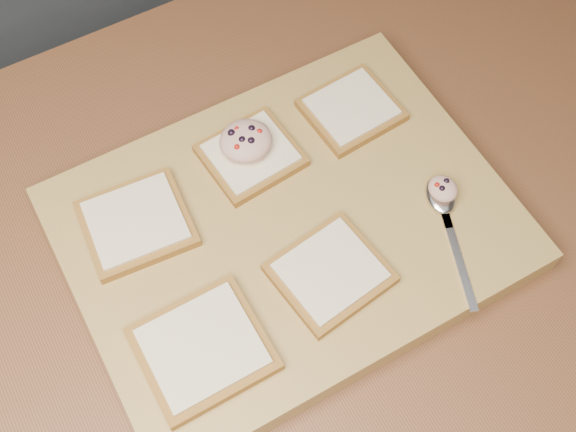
% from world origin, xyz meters
% --- Properties ---
extents(ground, '(4.00, 4.00, 0.00)m').
position_xyz_m(ground, '(0.00, 0.00, 0.00)').
color(ground, '#515459').
rests_on(ground, ground).
extents(island_counter, '(2.00, 0.80, 0.90)m').
position_xyz_m(island_counter, '(0.00, 0.00, 0.45)').
color(island_counter, slate).
rests_on(island_counter, ground).
extents(cutting_board, '(0.51, 0.39, 0.04)m').
position_xyz_m(cutting_board, '(0.12, -0.03, 0.92)').
color(cutting_board, '#AC8C4A').
rests_on(cutting_board, island_counter).
extents(bread_far_left, '(0.13, 0.12, 0.02)m').
position_xyz_m(bread_far_left, '(-0.03, 0.06, 0.95)').
color(bread_far_left, olive).
rests_on(bread_far_left, cutting_board).
extents(bread_far_center, '(0.12, 0.11, 0.02)m').
position_xyz_m(bread_far_center, '(0.13, 0.07, 0.95)').
color(bread_far_center, olive).
rests_on(bread_far_center, cutting_board).
extents(bread_far_right, '(0.12, 0.11, 0.02)m').
position_xyz_m(bread_far_right, '(0.27, 0.07, 0.95)').
color(bread_far_right, olive).
rests_on(bread_far_right, cutting_board).
extents(bread_near_left, '(0.13, 0.12, 0.02)m').
position_xyz_m(bread_near_left, '(-0.03, -0.12, 0.95)').
color(bread_near_left, olive).
rests_on(bread_near_left, cutting_board).
extents(bread_near_center, '(0.13, 0.12, 0.02)m').
position_xyz_m(bread_near_center, '(0.13, -0.11, 0.95)').
color(bread_near_center, olive).
rests_on(bread_near_center, cutting_board).
extents(tuna_salad_dollop, '(0.06, 0.06, 0.03)m').
position_xyz_m(tuna_salad_dollop, '(0.13, 0.08, 0.97)').
color(tuna_salad_dollop, '#D49D88').
rests_on(tuna_salad_dollop, bread_far_center).
extents(spoon, '(0.08, 0.17, 0.01)m').
position_xyz_m(spoon, '(0.29, -0.10, 0.95)').
color(spoon, silver).
rests_on(spoon, cutting_board).
extents(spoon_salad, '(0.03, 0.04, 0.02)m').
position_xyz_m(spoon_salad, '(0.30, -0.09, 0.96)').
color(spoon_salad, '#D49D88').
rests_on(spoon_salad, spoon).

